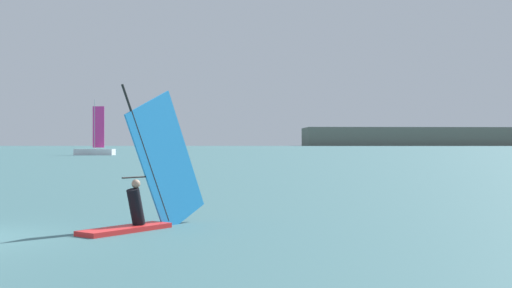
% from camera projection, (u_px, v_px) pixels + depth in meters
% --- Properties ---
extents(windsurfer, '(1.91, 3.98, 3.83)m').
position_uv_depth(windsurfer, '(147.00, 192.00, 16.42)').
color(windsurfer, red).
rests_on(windsurfer, ground_plane).
extents(small_sailboat, '(8.15, 3.17, 11.03)m').
position_uv_depth(small_sailboat, '(95.00, 150.00, 129.41)').
color(small_sailboat, white).
rests_on(small_sailboat, ground_plane).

